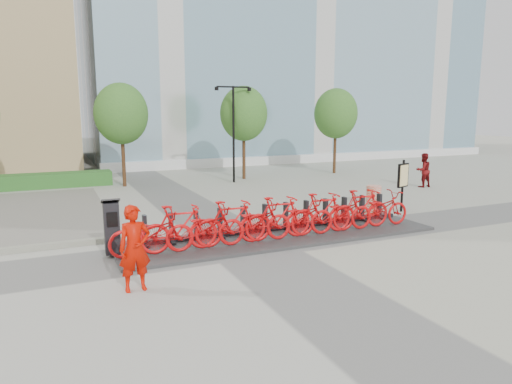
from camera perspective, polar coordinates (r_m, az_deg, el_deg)
name	(u,v)px	position (r m, az deg, el deg)	size (l,w,h in m)	color
ground	(245,245)	(12.81, -1.33, -6.67)	(120.00, 120.00, 0.00)	#999985
glass_building	(276,15)	(42.60, 2.56, 21.18)	(32.00, 16.00, 24.00)	teal
hedge_b	(48,180)	(24.74, -24.57, 1.32)	(6.00, 1.20, 0.70)	#2C5C2A
tree_1	(121,114)	(23.54, -16.50, 9.34)	(2.60, 2.60, 5.10)	#402714
tree_2	(244,114)	(25.28, -1.55, 9.75)	(2.60, 2.60, 5.10)	#402714
tree_3	(336,114)	(28.15, 9.95, 9.62)	(2.60, 2.60, 5.10)	#402714
streetlamp	(233,123)	(23.98, -2.84, 8.64)	(2.00, 0.20, 5.00)	black
dock_pad	(282,236)	(13.60, 3.25, -5.53)	(9.60, 2.40, 0.08)	#373737
dock_rail_posts	(277,217)	(13.92, 2.58, -3.18)	(8.02, 0.50, 0.85)	black
bike_0	(152,233)	(11.86, -12.93, -5.07)	(0.75, 2.14, 1.12)	red
bike_1	(179,228)	(12.00, -9.56, -4.47)	(0.59, 2.07, 1.25)	red
bike_2	(206,228)	(12.21, -6.28, -4.44)	(0.75, 2.14, 1.12)	red
bike_3	(231,223)	(12.43, -3.12, -3.85)	(0.59, 2.07, 1.25)	red
bike_4	(255,222)	(12.71, -0.08, -3.81)	(0.75, 2.14, 1.12)	red
bike_5	(278,218)	(13.00, 2.82, -3.23)	(0.59, 2.07, 1.25)	red
bike_6	(300,217)	(13.35, 5.57, -3.19)	(0.75, 2.14, 1.12)	red
bike_7	(322,213)	(13.70, 8.19, -2.64)	(0.59, 2.07, 1.25)	red
bike_8	(342,213)	(14.11, 10.66, -2.60)	(0.75, 2.14, 1.12)	red
bike_9	(361,209)	(14.51, 13.00, -2.09)	(0.59, 2.07, 1.25)	red
bike_10	(380,209)	(14.96, 15.19, -2.06)	(0.75, 2.14, 1.12)	red
kiosk	(112,227)	(12.19, -17.58, -4.19)	(0.46, 0.39, 1.46)	black
worker_red	(135,248)	(9.75, -14.92, -6.82)	(0.66, 0.43, 1.81)	#BF0E00
pedestrian	(423,170)	(24.04, 20.17, 2.58)	(0.82, 0.64, 1.69)	#600C0D
construction_barrel	(373,200)	(17.21, 14.46, -0.93)	(0.53, 0.53, 1.03)	#DE3300
map_sign	(403,178)	(17.71, 17.90, 1.73)	(0.63, 0.30, 1.94)	black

